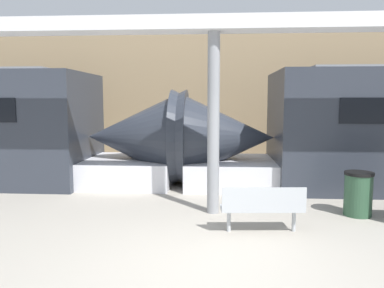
{
  "coord_description": "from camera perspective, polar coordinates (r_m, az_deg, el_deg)",
  "views": [
    {
      "loc": [
        0.19,
        -4.99,
        2.31
      ],
      "look_at": [
        -0.34,
        2.93,
        1.4
      ],
      "focal_mm": 35.0,
      "sensor_mm": 36.0,
      "label": 1
    }
  ],
  "objects": [
    {
      "name": "ground_plane",
      "position": [
        5.5,
        1.54,
        -18.29
      ],
      "size": [
        60.0,
        60.0,
        0.0
      ],
      "primitive_type": "plane",
      "color": "#A8A093"
    },
    {
      "name": "support_column_near",
      "position": [
        7.62,
        3.28,
        3.01
      ],
      "size": [
        0.25,
        0.25,
        3.68
      ],
      "primitive_type": "cylinder",
      "color": "gray",
      "rests_on": "ground_plane"
    },
    {
      "name": "trash_bin",
      "position": [
        8.34,
        23.99,
        -6.93
      ],
      "size": [
        0.57,
        0.57,
        0.9
      ],
      "color": "#2D5138",
      "rests_on": "ground_plane"
    },
    {
      "name": "canopy_beam",
      "position": [
        7.76,
        3.38,
        17.78
      ],
      "size": [
        28.0,
        0.6,
        0.28
      ],
      "primitive_type": "cube",
      "color": "silver",
      "rests_on": "support_column_near"
    },
    {
      "name": "bench_near",
      "position": [
        6.75,
        10.71,
        -9.19
      ],
      "size": [
        1.48,
        0.55,
        0.84
      ],
      "rotation": [
        0.0,
        0.0,
        0.08
      ],
      "color": "#ADB2B7",
      "rests_on": "ground_plane"
    },
    {
      "name": "station_wall",
      "position": [
        14.26,
        3.08,
        7.29
      ],
      "size": [
        56.0,
        0.2,
        5.0
      ],
      "primitive_type": "cube",
      "color": "#9E8460",
      "rests_on": "ground_plane"
    }
  ]
}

